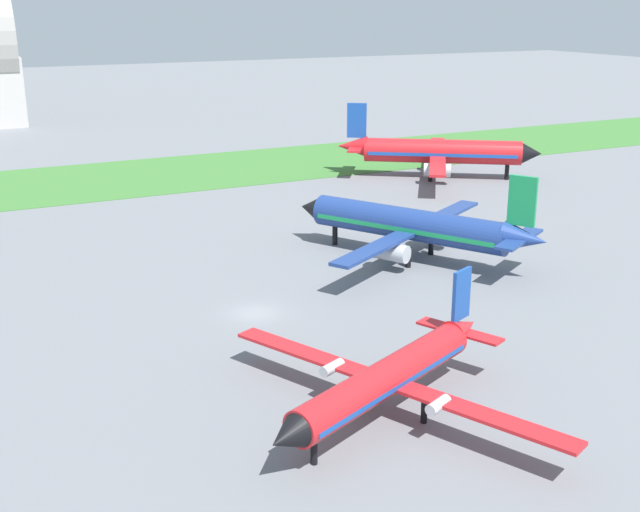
% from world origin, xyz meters
% --- Properties ---
extents(ground_plane, '(600.00, 600.00, 0.00)m').
position_xyz_m(ground_plane, '(0.00, 0.00, 0.00)').
color(ground_plane, slate).
extents(grass_taxiway_strip, '(360.00, 28.00, 0.08)m').
position_xyz_m(grass_taxiway_strip, '(0.00, 61.88, 0.04)').
color(grass_taxiway_strip, '#3D7533').
rests_on(grass_taxiway_strip, ground_plane).
extents(airplane_parked_jet_far, '(27.71, 27.57, 11.28)m').
position_xyz_m(airplane_parked_jet_far, '(46.89, 40.46, 4.06)').
color(airplane_parked_jet_far, red).
rests_on(airplane_parked_jet_far, ground_plane).
extents(airplane_foreground_turboprop, '(21.31, 24.56, 7.84)m').
position_xyz_m(airplane_foreground_turboprop, '(0.91, -20.96, 2.87)').
color(airplane_foreground_turboprop, red).
rests_on(airplane_foreground_turboprop, ground_plane).
extents(airplane_midfield_jet, '(26.45, 26.42, 10.35)m').
position_xyz_m(airplane_midfield_jet, '(20.77, 7.03, 3.73)').
color(airplane_midfield_jet, navy).
rests_on(airplane_midfield_jet, ground_plane).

